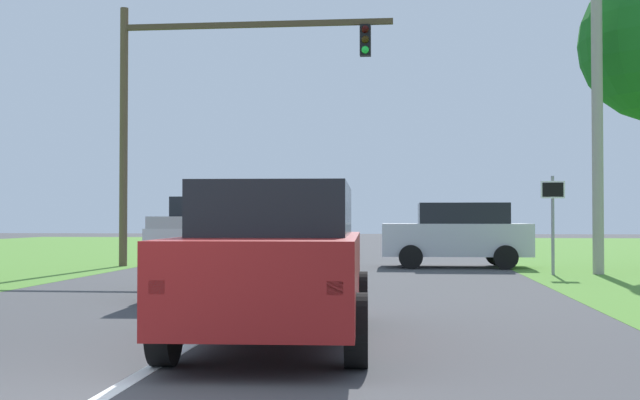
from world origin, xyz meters
The scene contains 7 objects.
ground_plane centered at (0.00, 9.62, 0.00)m, with size 120.00×120.00×0.00m, color #424244.
red_suv_near centered at (0.94, 3.77, 0.97)m, with size 2.24×5.04×1.82m.
pickup_truck_lead centered at (-0.98, 9.70, 0.95)m, with size 2.31×5.00×1.82m.
traffic_light centered at (-3.80, 17.98, 5.17)m, with size 8.18×0.40×7.77m.
keep_moving_sign centered at (6.16, 15.44, 1.60)m, with size 0.60×0.09×2.50m.
crossing_suv_far centered at (3.96, 18.46, 0.98)m, with size 4.28×2.21×1.88m.
utility_pole_right centered at (7.35, 15.79, 4.18)m, with size 0.28×0.28×8.35m, color #9E998E.
Camera 1 is at (2.38, -5.54, 1.43)m, focal length 45.52 mm.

